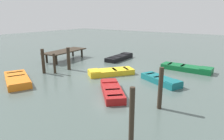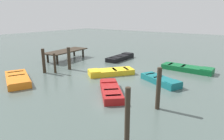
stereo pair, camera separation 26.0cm
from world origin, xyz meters
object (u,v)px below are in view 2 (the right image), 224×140
rowboat_green (187,68)px  mooring_piling_near_right (127,116)px  rowboat_yellow (111,72)px  rowboat_teal (160,80)px  mooring_piling_mid_left (44,61)px  rowboat_black (120,57)px  mooring_piling_near_left (158,89)px  rowboat_red (111,91)px  mooring_piling_far_left (55,63)px  mooring_piling_mid_right (69,58)px  dock_segment (66,52)px  rowboat_orange (17,79)px

rowboat_green → mooring_piling_near_right: mooring_piling_near_right is taller
rowboat_yellow → rowboat_teal: size_ratio=1.11×
rowboat_teal → rowboat_green: same height
mooring_piling_mid_left → rowboat_black: bearing=-15.5°
rowboat_teal → mooring_piling_near_left: (-3.63, -1.38, 0.82)m
mooring_piling_near_left → rowboat_red: bearing=87.1°
mooring_piling_far_left → mooring_piling_mid_left: size_ratio=0.82×
rowboat_green → mooring_piling_mid_right: mooring_piling_mid_right is taller
rowboat_red → mooring_piling_near_left: 3.05m
rowboat_teal → mooring_piling_near_left: size_ratio=1.51×
rowboat_green → mooring_piling_near_left: size_ratio=1.91×
dock_segment → rowboat_yellow: 7.06m
rowboat_red → mooring_piling_mid_right: mooring_piling_mid_right is taller
rowboat_green → rowboat_yellow: bearing=-133.5°
mooring_piling_far_left → mooring_piling_near_left: size_ratio=0.76×
mooring_piling_mid_right → mooring_piling_near_right: bearing=-121.5°
rowboat_yellow → rowboat_black: bearing=-117.5°
rowboat_black → mooring_piling_far_left: size_ratio=2.38×
rowboat_green → mooring_piling_mid_right: bearing=-146.0°
dock_segment → mooring_piling_near_right: mooring_piling_near_right is taller
rowboat_yellow → mooring_piling_mid_left: bearing=-22.6°
rowboat_teal → mooring_piling_near_right: 7.04m
mooring_piling_near_right → mooring_piling_mid_right: bearing=58.5°
rowboat_yellow → rowboat_teal: (0.33, -3.88, 0.00)m
rowboat_yellow → mooring_piling_near_left: size_ratio=1.68×
rowboat_orange → rowboat_black: bearing=104.9°
rowboat_green → rowboat_orange: 12.87m
mooring_piling_mid_right → mooring_piling_mid_left: 2.05m
mooring_piling_mid_right → rowboat_teal: bearing=-81.5°
rowboat_teal → rowboat_red: same height
dock_segment → mooring_piling_mid_right: 3.96m
dock_segment → rowboat_black: 5.55m
rowboat_teal → rowboat_orange: (-5.48, 7.97, -0.00)m
mooring_piling_near_right → rowboat_orange: bearing=82.2°
rowboat_green → rowboat_orange: (-9.66, 8.51, 0.00)m
rowboat_green → rowboat_red: bearing=-104.4°
dock_segment → mooring_piling_mid_left: mooring_piling_mid_left is taller
mooring_piling_near_right → mooring_piling_mid_left: 10.69m
rowboat_black → mooring_piling_near_left: 11.25m
rowboat_teal → mooring_piling_mid_right: bearing=-146.9°
rowboat_teal → mooring_piling_near_left: mooring_piling_near_left is taller
mooring_piling_far_left → rowboat_red: bearing=-98.6°
mooring_piling_near_right → mooring_piling_near_left: (3.16, 0.24, -0.02)m
rowboat_black → rowboat_red: 9.33m
rowboat_yellow → mooring_piling_far_left: mooring_piling_far_left is taller
rowboat_green → mooring_piling_far_left: mooring_piling_far_left is taller
dock_segment → mooring_piling_far_left: (-3.85, -3.06, -0.05)m
mooring_piling_far_left → mooring_piling_near_left: mooring_piling_near_left is taller
rowboat_orange → mooring_piling_mid_left: size_ratio=2.03×
mooring_piling_near_right → mooring_piling_near_left: size_ratio=1.02×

